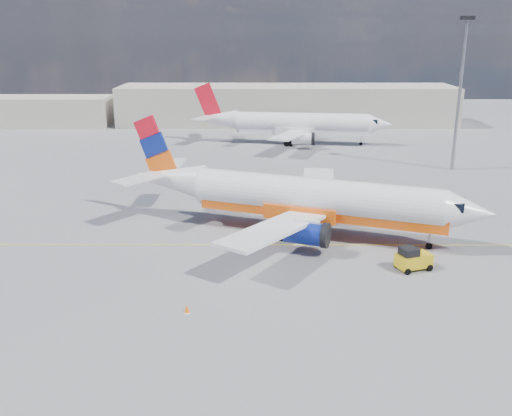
{
  "coord_description": "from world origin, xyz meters",
  "views": [
    {
      "loc": [
        -0.92,
        -46.89,
        19.26
      ],
      "look_at": [
        -1.14,
        3.35,
        3.5
      ],
      "focal_mm": 40.0,
      "sensor_mm": 36.0,
      "label": 1
    }
  ],
  "objects_px": {
    "main_jet": "(304,198)",
    "traffic_cone": "(187,309)",
    "second_jet": "(295,124)",
    "gse_tug": "(413,259)"
  },
  "relations": [
    {
      "from": "main_jet",
      "to": "second_jet",
      "type": "height_order",
      "value": "main_jet"
    },
    {
      "from": "main_jet",
      "to": "traffic_cone",
      "type": "bearing_deg",
      "value": -99.67
    },
    {
      "from": "traffic_cone",
      "to": "second_jet",
      "type": "bearing_deg",
      "value": 79.61
    },
    {
      "from": "second_jet",
      "to": "traffic_cone",
      "type": "distance_m",
      "value": 64.03
    },
    {
      "from": "second_jet",
      "to": "gse_tug",
      "type": "distance_m",
      "value": 55.6
    },
    {
      "from": "main_jet",
      "to": "gse_tug",
      "type": "distance_m",
      "value": 12.55
    },
    {
      "from": "main_jet",
      "to": "traffic_cone",
      "type": "height_order",
      "value": "main_jet"
    },
    {
      "from": "second_jet",
      "to": "traffic_cone",
      "type": "height_order",
      "value": "second_jet"
    },
    {
      "from": "second_jet",
      "to": "gse_tug",
      "type": "height_order",
      "value": "second_jet"
    },
    {
      "from": "second_jet",
      "to": "traffic_cone",
      "type": "xyz_separation_m",
      "value": [
        -11.54,
        -62.9,
        -3.18
      ]
    }
  ]
}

